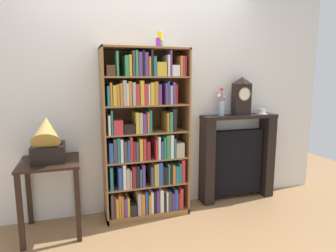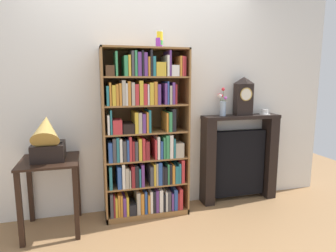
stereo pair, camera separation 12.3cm
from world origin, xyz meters
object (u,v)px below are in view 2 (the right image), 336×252
at_px(bookshelf, 144,141).
at_px(flower_vase, 222,104).
at_px(mantel_clock, 243,96).
at_px(cup_stack, 159,39).
at_px(side_table_left, 50,177).
at_px(teacup_with_saucer, 265,112).
at_px(gramophone, 47,139).
at_px(fireplace_mantel, 239,158).

distance_m(bookshelf, flower_vase, 1.01).
bearing_deg(mantel_clock, flower_vase, 177.26).
xyz_separation_m(bookshelf, mantel_clock, (1.20, 0.07, 0.45)).
relative_size(cup_stack, side_table_left, 0.25).
bearing_deg(mantel_clock, side_table_left, -175.57).
distance_m(mantel_clock, teacup_with_saucer, 0.36).
bearing_deg(side_table_left, cup_stack, 5.38).
height_order(side_table_left, teacup_with_saucer, teacup_with_saucer).
xyz_separation_m(bookshelf, teacup_with_saucer, (1.50, 0.07, 0.25)).
distance_m(gramophone, mantel_clock, 2.19).
bearing_deg(bookshelf, gramophone, -171.24).
bearing_deg(flower_vase, teacup_with_saucer, -1.04).
bearing_deg(fireplace_mantel, side_table_left, -175.01).
height_order(bookshelf, side_table_left, bookshelf).
relative_size(bookshelf, fireplace_mantel, 1.70).
distance_m(fireplace_mantel, mantel_clock, 0.76).
relative_size(side_table_left, fireplace_mantel, 0.68).
relative_size(side_table_left, teacup_with_saucer, 5.41).
xyz_separation_m(mantel_clock, teacup_with_saucer, (0.30, 0.00, -0.20)).
bearing_deg(fireplace_mantel, bookshelf, -175.68).
bearing_deg(side_table_left, teacup_with_saucer, 3.95).
bearing_deg(cup_stack, side_table_left, -174.62).
distance_m(cup_stack, teacup_with_saucer, 1.56).
relative_size(bookshelf, flower_vase, 5.47).
distance_m(cup_stack, side_table_left, 1.74).
height_order(gramophone, flower_vase, flower_vase).
distance_m(flower_vase, teacup_with_saucer, 0.57).
height_order(mantel_clock, flower_vase, mantel_clock).
relative_size(mantel_clock, flower_vase, 1.37).
height_order(cup_stack, teacup_with_saucer, cup_stack).
xyz_separation_m(bookshelf, flower_vase, (0.94, 0.08, 0.36)).
height_order(cup_stack, side_table_left, cup_stack).
relative_size(gramophone, mantel_clock, 1.12).
xyz_separation_m(bookshelf, fireplace_mantel, (1.18, 0.09, -0.31)).
distance_m(gramophone, fireplace_mantel, 2.18).
bearing_deg(side_table_left, flower_vase, 5.42).
distance_m(side_table_left, fireplace_mantel, 2.14).
xyz_separation_m(mantel_clock, flower_vase, (-0.26, 0.01, -0.09)).
bearing_deg(mantel_clock, gramophone, -174.26).
relative_size(bookshelf, gramophone, 3.57).
height_order(fireplace_mantel, mantel_clock, mantel_clock).
distance_m(bookshelf, fireplace_mantel, 1.23).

